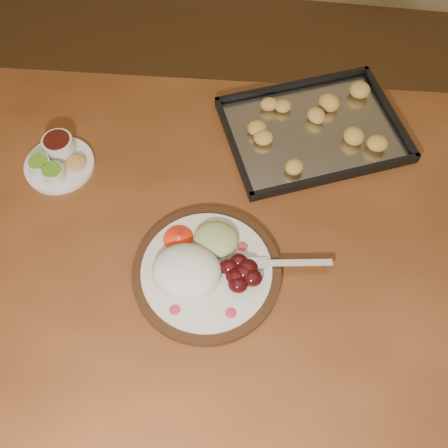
# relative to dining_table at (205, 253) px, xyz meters

# --- Properties ---
(ground) EXTENTS (4.00, 4.00, 0.00)m
(ground) POSITION_rel_dining_table_xyz_m (0.24, -0.15, -0.65)
(ground) COLOR #4F341B
(ground) RESTS_ON ground
(dining_table) EXTENTS (1.55, 0.98, 0.75)m
(dining_table) POSITION_rel_dining_table_xyz_m (0.00, 0.00, 0.00)
(dining_table) COLOR brown
(dining_table) RESTS_ON ground
(dinner_plate) EXTENTS (0.40, 0.30, 0.07)m
(dinner_plate) POSITION_rel_dining_table_xyz_m (0.02, -0.09, 0.12)
(dinner_plate) COLOR black
(dinner_plate) RESTS_ON dining_table
(condiment_saucer) EXTENTS (0.16, 0.16, 0.05)m
(condiment_saucer) POSITION_rel_dining_table_xyz_m (-0.36, 0.13, 0.12)
(condiment_saucer) COLOR silver
(condiment_saucer) RESTS_ON dining_table
(baking_tray) EXTENTS (0.49, 0.44, 0.04)m
(baking_tray) POSITION_rel_dining_table_xyz_m (0.22, 0.31, 0.11)
(baking_tray) COLOR black
(baking_tray) RESTS_ON dining_table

